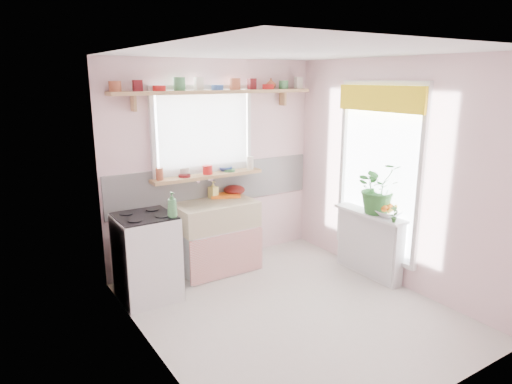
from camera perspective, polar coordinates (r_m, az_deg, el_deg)
room at (r=5.35m, az=4.73°, el=4.26°), size 3.20×3.20×3.20m
sink_unit at (r=5.52m, az=-4.98°, el=-5.52°), size 0.95×0.65×1.11m
cooker at (r=4.95m, az=-13.50°, el=-7.88°), size 0.58×0.58×0.93m
radiator_ledge at (r=5.54m, az=13.99°, el=-6.19°), size 0.22×0.95×0.78m
windowsill at (r=5.48m, az=-6.05°, el=2.03°), size 1.40×0.22×0.04m
pine_shelf at (r=5.43m, az=-4.83°, el=12.37°), size 2.52×0.24×0.04m
shelf_crockery at (r=5.42m, az=-4.85°, el=13.17°), size 2.47×0.11×0.12m
sill_crockery at (r=5.47m, az=-6.07°, el=2.82°), size 1.35×0.11×0.12m
dish_tray at (r=5.67m, az=-3.89°, el=-0.34°), size 0.43×0.39×0.04m
colander at (r=5.73m, az=-2.73°, el=0.27°), size 0.30×0.30×0.12m
jade_plant at (r=5.34m, az=15.10°, el=0.57°), size 0.66×0.61×0.60m
fruit_bowl at (r=5.30m, az=16.22°, el=-2.57°), size 0.30×0.30×0.07m
herb_pot at (r=5.08m, az=16.88°, el=-2.63°), size 0.10×0.07×0.19m
soap_bottle_sink at (r=5.58m, az=-5.37°, el=0.30°), size 0.12×0.12×0.21m
sill_cup at (r=5.41m, az=-8.96°, el=2.53°), size 0.16×0.16×0.10m
sill_bowl at (r=5.65m, az=-3.89°, el=2.93°), size 0.19×0.19×0.06m
shelf_vase at (r=5.89m, az=1.87°, el=13.39°), size 0.16×0.16×0.13m
cooker_bottle at (r=4.64m, az=-10.44°, el=-1.58°), size 0.11×0.11×0.26m
fruit at (r=5.29m, az=16.26°, el=-1.92°), size 0.20×0.14×0.10m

